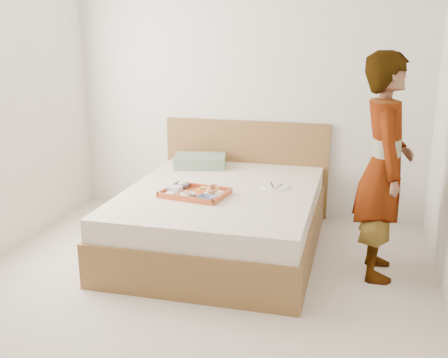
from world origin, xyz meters
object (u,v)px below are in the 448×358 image
at_px(dinner_plate, 276,187).
at_px(person, 384,168).
at_px(bed, 221,219).
at_px(tray, 195,193).

distance_m(dinner_plate, person, 0.97).
bearing_deg(bed, dinner_plate, 20.97).
height_order(bed, person, person).
height_order(tray, dinner_plate, tray).
height_order(dinner_plate, person, person).
bearing_deg(person, tray, 87.97).
xyz_separation_m(tray, dinner_plate, (0.60, 0.39, -0.02)).
distance_m(tray, dinner_plate, 0.71).
bearing_deg(dinner_plate, tray, -146.76).
relative_size(bed, dinner_plate, 8.43).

